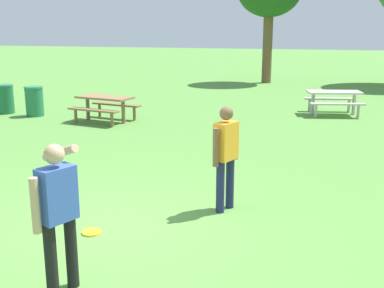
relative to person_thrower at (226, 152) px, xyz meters
name	(u,v)px	position (x,y,z in m)	size (l,w,h in m)	color
ground_plane	(114,226)	(-1.39, -1.08, -0.94)	(120.00, 120.00, 0.00)	#568E3D
person_thrower	(226,152)	(0.00, 0.00, 0.00)	(0.35, 0.57, 1.64)	#1E234C
person_catcher	(57,207)	(-1.15, -2.81, 0.02)	(0.61, 0.78, 1.64)	black
frisbee	(92,232)	(-1.57, -1.40, -0.93)	(0.27, 0.27, 0.03)	yellow
picnic_table_near	(105,103)	(-5.13, 5.97, -0.38)	(1.92, 1.69, 0.77)	olive
picnic_table_far	(334,98)	(1.48, 9.26, -0.38)	(1.98, 1.77, 0.77)	beige
trash_can_beside_table	(34,101)	(-7.75, 6.17, -0.46)	(0.59, 0.59, 0.96)	#237047
trash_can_further_along	(5,99)	(-8.98, 6.30, -0.46)	(0.59, 0.59, 0.96)	#1E663D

